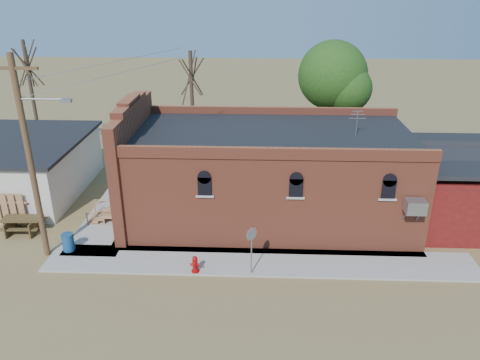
{
  "coord_description": "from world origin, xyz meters",
  "views": [
    {
      "loc": [
        1.32,
        -16.69,
        11.53
      ],
      "look_at": [
        0.45,
        4.59,
        2.4
      ],
      "focal_mm": 35.0,
      "sensor_mm": 36.0,
      "label": 1
    }
  ],
  "objects_px": {
    "trash_barrel": "(68,242)",
    "stop_sign": "(252,238)",
    "picnic_table": "(23,223)",
    "brick_bar": "(264,175)",
    "fire_hydrant": "(195,264)",
    "utility_pole": "(31,156)"
  },
  "relations": [
    {
      "from": "utility_pole",
      "to": "fire_hydrant",
      "type": "bearing_deg",
      "value": -9.93
    },
    {
      "from": "brick_bar",
      "to": "utility_pole",
      "type": "bearing_deg",
      "value": -156.31
    },
    {
      "from": "utility_pole",
      "to": "stop_sign",
      "type": "xyz_separation_m",
      "value": [
        9.26,
        -1.2,
        -3.0
      ]
    },
    {
      "from": "utility_pole",
      "to": "trash_barrel",
      "type": "xyz_separation_m",
      "value": [
        0.84,
        0.3,
        -4.28
      ]
    },
    {
      "from": "brick_bar",
      "to": "picnic_table",
      "type": "height_order",
      "value": "brick_bar"
    },
    {
      "from": "fire_hydrant",
      "to": "trash_barrel",
      "type": "height_order",
      "value": "trash_barrel"
    },
    {
      "from": "brick_bar",
      "to": "trash_barrel",
      "type": "bearing_deg",
      "value": -155.93
    },
    {
      "from": "utility_pole",
      "to": "stop_sign",
      "type": "distance_m",
      "value": 9.81
    },
    {
      "from": "trash_barrel",
      "to": "stop_sign",
      "type": "bearing_deg",
      "value": -10.11
    },
    {
      "from": "picnic_table",
      "to": "utility_pole",
      "type": "bearing_deg",
      "value": -46.45
    },
    {
      "from": "fire_hydrant",
      "to": "trash_barrel",
      "type": "distance_m",
      "value": 6.22
    },
    {
      "from": "brick_bar",
      "to": "fire_hydrant",
      "type": "height_order",
      "value": "brick_bar"
    },
    {
      "from": "utility_pole",
      "to": "picnic_table",
      "type": "xyz_separation_m",
      "value": [
        -2.09,
        2.0,
        -4.26
      ]
    },
    {
      "from": "brick_bar",
      "to": "picnic_table",
      "type": "xyz_separation_m",
      "value": [
        -11.87,
        -2.29,
        -1.83
      ]
    },
    {
      "from": "fire_hydrant",
      "to": "stop_sign",
      "type": "bearing_deg",
      "value": -1.57
    },
    {
      "from": "stop_sign",
      "to": "picnic_table",
      "type": "relative_size",
      "value": 1.14
    },
    {
      "from": "fire_hydrant",
      "to": "stop_sign",
      "type": "distance_m",
      "value": 2.73
    },
    {
      "from": "brick_bar",
      "to": "trash_barrel",
      "type": "relative_size",
      "value": 19.77
    },
    {
      "from": "stop_sign",
      "to": "picnic_table",
      "type": "height_order",
      "value": "stop_sign"
    },
    {
      "from": "utility_pole",
      "to": "trash_barrel",
      "type": "height_order",
      "value": "utility_pole"
    },
    {
      "from": "utility_pole",
      "to": "fire_hydrant",
      "type": "relative_size",
      "value": 11.88
    },
    {
      "from": "fire_hydrant",
      "to": "picnic_table",
      "type": "bearing_deg",
      "value": 158.67
    }
  ]
}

